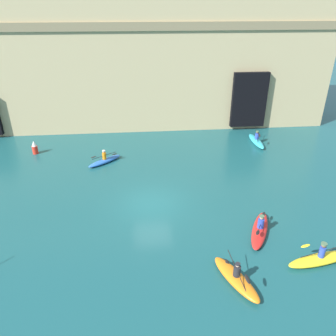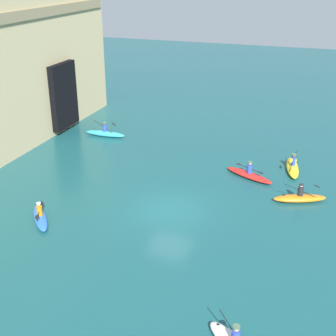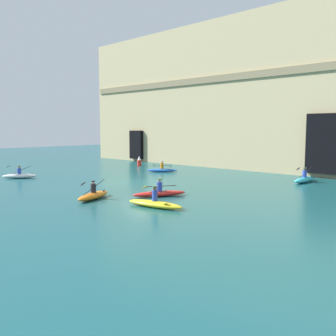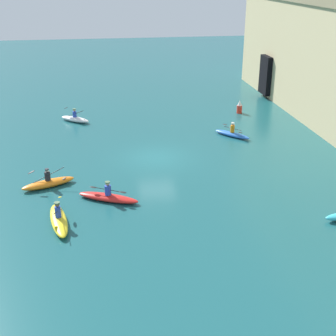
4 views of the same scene
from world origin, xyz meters
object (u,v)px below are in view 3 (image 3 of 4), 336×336
at_px(kayak_white, 19,176).
at_px(kayak_cyan, 304,179).
at_px(kayak_yellow, 155,203).
at_px(kayak_blue, 162,170).
at_px(marker_buoy, 139,161).
at_px(kayak_red, 159,193).
at_px(kayak_orange, 93,195).

distance_m(kayak_white, kayak_cyan, 24.25).
distance_m(kayak_yellow, kayak_white, 17.30).
xyz_separation_m(kayak_yellow, kayak_cyan, (1.89, 15.15, 0.03)).
height_order(kayak_yellow, kayak_white, kayak_yellow).
bearing_deg(kayak_blue, marker_buoy, -62.42).
xyz_separation_m(kayak_yellow, kayak_white, (-17.30, 0.31, 0.01)).
xyz_separation_m(kayak_blue, marker_buoy, (-6.04, 2.38, 0.32)).
bearing_deg(kayak_white, kayak_blue, -167.07).
bearing_deg(kayak_red, kayak_cyan, 8.39).
xyz_separation_m(kayak_orange, kayak_cyan, (6.43, 16.02, 0.01)).
relative_size(kayak_red, kayak_cyan, 1.02).
relative_size(kayak_white, marker_buoy, 2.31).
bearing_deg(kayak_white, kayak_yellow, 127.17).
height_order(kayak_red, kayak_white, kayak_white).
distance_m(kayak_red, kayak_white, 15.27).
distance_m(kayak_red, marker_buoy, 19.68).
distance_m(kayak_blue, kayak_cyan, 13.77).
height_order(kayak_cyan, marker_buoy, kayak_cyan).
bearing_deg(kayak_cyan, marker_buoy, -89.76).
height_order(kayak_yellow, marker_buoy, kayak_yellow).
relative_size(kayak_white, kayak_cyan, 0.78).
bearing_deg(kayak_white, marker_buoy, -140.43).
relative_size(kayak_orange, kayak_blue, 1.18).
xyz_separation_m(kayak_cyan, marker_buoy, (-19.53, -0.39, 0.28)).
bearing_deg(kayak_yellow, kayak_orange, 0.74).
bearing_deg(kayak_blue, kayak_red, 92.90).
distance_m(kayak_orange, kayak_cyan, 17.27).
bearing_deg(marker_buoy, kayak_yellow, -39.91).
bearing_deg(kayak_red, kayak_blue, 70.18).
height_order(kayak_blue, kayak_cyan, kayak_cyan).
bearing_deg(kayak_blue, kayak_yellow, 92.24).
height_order(kayak_blue, kayak_white, kayak_white).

